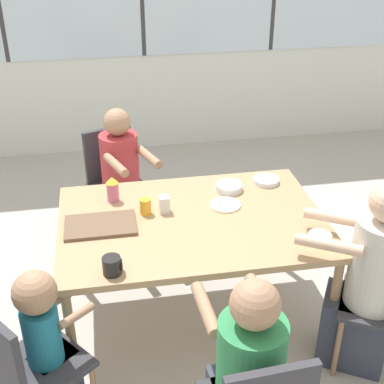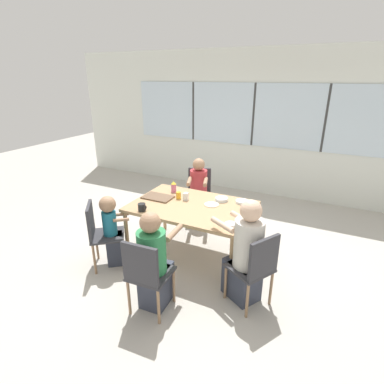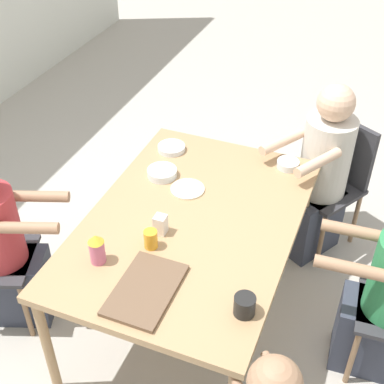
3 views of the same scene
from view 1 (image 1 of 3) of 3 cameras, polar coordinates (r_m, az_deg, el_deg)
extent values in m
plane|color=#B2ADA3|center=(3.55, 0.00, -13.19)|extent=(16.00, 16.00, 0.00)
cube|color=silver|center=(5.45, -5.35, 18.56)|extent=(8.40, 0.06, 2.80)
cube|color=tan|center=(3.11, 0.00, -3.22)|extent=(1.53, 1.04, 0.04)
cylinder|color=tan|center=(2.95, -12.65, -15.52)|extent=(0.05, 0.05, 0.71)
cylinder|color=tan|center=(3.16, 14.75, -12.16)|extent=(0.05, 0.05, 0.71)
cylinder|color=tan|center=(3.68, -12.40, -5.24)|extent=(0.05, 0.05, 0.71)
cylinder|color=tan|center=(3.86, 9.30, -3.18)|extent=(0.05, 0.05, 0.71)
cube|color=#333338|center=(4.10, -7.71, 0.31)|extent=(0.51, 0.51, 0.03)
cube|color=#333338|center=(4.15, -8.91, 4.04)|extent=(0.37, 0.17, 0.42)
cylinder|color=#8C6B4C|center=(4.14, -4.41, -2.78)|extent=(0.03, 0.03, 0.42)
cylinder|color=#8C6B4C|center=(4.03, -8.74, -4.05)|extent=(0.03, 0.03, 0.42)
cylinder|color=#8C6B4C|center=(4.40, -6.39, -0.75)|extent=(0.03, 0.03, 0.42)
cylinder|color=#8C6B4C|center=(4.30, -10.50, -1.89)|extent=(0.03, 0.03, 0.42)
cube|color=#333338|center=(3.15, 19.23, -11.26)|extent=(0.55, 0.55, 0.03)
cylinder|color=#8C6B4C|center=(3.17, 15.24, -15.74)|extent=(0.03, 0.03, 0.42)
cylinder|color=#8C6B4C|center=(3.42, 15.92, -11.86)|extent=(0.03, 0.03, 0.42)
cube|color=#333338|center=(2.77, -15.91, -17.40)|extent=(0.56, 0.56, 0.03)
cylinder|color=#8C6B4C|center=(3.09, -14.47, -17.03)|extent=(0.03, 0.03, 0.42)
cylinder|color=#2D844C|center=(2.37, 6.28, -17.77)|extent=(0.29, 0.29, 0.44)
sphere|color=#A37A5B|center=(2.15, 6.75, -11.82)|extent=(0.21, 0.21, 0.21)
cylinder|color=#A37A5B|center=(2.43, 1.47, -12.38)|extent=(0.08, 0.32, 0.06)
cylinder|color=#A37A5B|center=(2.50, 7.42, -11.34)|extent=(0.08, 0.32, 0.06)
cube|color=#333847|center=(4.13, -6.99, -2.78)|extent=(0.35, 0.40, 0.44)
cylinder|color=#B23338|center=(3.96, -7.70, 3.08)|extent=(0.28, 0.28, 0.45)
sphere|color=#A37A5B|center=(3.83, -8.02, 7.40)|extent=(0.20, 0.20, 0.20)
cylinder|color=#A37A5B|center=(3.76, -4.62, 3.76)|extent=(0.16, 0.31, 0.06)
cylinder|color=#A37A5B|center=(3.67, -8.13, 2.88)|extent=(0.16, 0.31, 0.06)
cube|color=#333847|center=(3.28, 16.84, -13.77)|extent=(0.46, 0.42, 0.44)
cylinder|color=beige|center=(2.99, 19.32, -7.14)|extent=(0.31, 0.31, 0.52)
cylinder|color=#DBB293|center=(2.80, 14.36, -5.49)|extent=(0.32, 0.22, 0.06)
cylinder|color=#DBB293|center=(3.03, 15.04, -2.68)|extent=(0.32, 0.22, 0.06)
cylinder|color=#1E7089|center=(2.67, -15.68, -14.50)|extent=(0.17, 0.17, 0.31)
sphere|color=#A37A5B|center=(2.50, -16.46, -10.24)|extent=(0.20, 0.20, 0.20)
cylinder|color=#A37A5B|center=(2.73, -14.22, -11.19)|extent=(0.18, 0.15, 0.04)
cylinder|color=#A37A5B|center=(2.63, -12.20, -12.77)|extent=(0.18, 0.15, 0.04)
cube|color=brown|center=(3.07, -9.74, -3.51)|extent=(0.40, 0.26, 0.02)
cylinder|color=black|center=(2.68, -8.55, -7.77)|extent=(0.09, 0.09, 0.09)
torus|color=black|center=(2.68, -7.55, -7.68)|extent=(0.01, 0.06, 0.06)
cylinder|color=#CC668C|center=(3.29, -8.44, 0.02)|extent=(0.07, 0.07, 0.12)
cone|color=gold|center=(3.25, -8.55, 1.26)|extent=(0.08, 0.08, 0.04)
cylinder|color=gold|center=(3.14, -4.99, -1.54)|extent=(0.07, 0.07, 0.10)
cube|color=silver|center=(3.14, -2.98, -1.32)|extent=(0.06, 0.06, 0.10)
cylinder|color=silver|center=(2.98, 13.47, -4.80)|extent=(0.13, 0.13, 0.04)
cylinder|color=silver|center=(3.39, 3.96, 0.52)|extent=(0.17, 0.17, 0.04)
cylinder|color=silver|center=(3.51, 7.92, 1.23)|extent=(0.17, 0.17, 0.03)
cylinder|color=beige|center=(3.23, 3.56, -1.38)|extent=(0.19, 0.19, 0.01)
camera|label=2|loc=(2.10, 94.10, -4.92)|focal=28.00mm
camera|label=3|loc=(2.34, -54.42, 22.00)|focal=50.00mm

